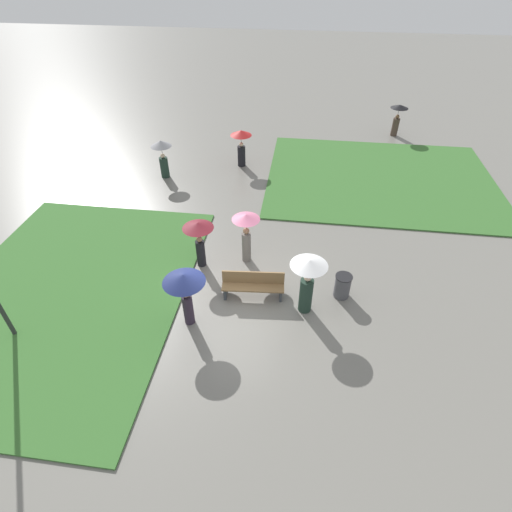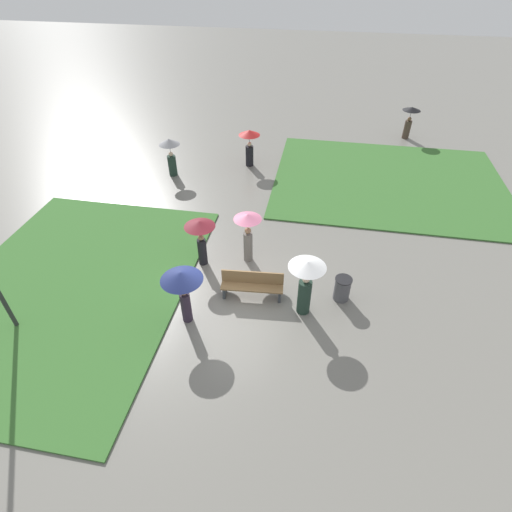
% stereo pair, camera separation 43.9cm
% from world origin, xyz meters
% --- Properties ---
extents(ground_plane, '(90.00, 90.00, 0.00)m').
position_xyz_m(ground_plane, '(0.00, 0.00, 0.00)').
color(ground_plane, slate).
extents(lawn_patch_near, '(7.34, 9.96, 0.06)m').
position_xyz_m(lawn_patch_near, '(-5.30, -0.38, 0.03)').
color(lawn_patch_near, '#386B2D').
rests_on(lawn_patch_near, ground_plane).
extents(lawn_patch_far, '(10.37, 8.17, 0.06)m').
position_xyz_m(lawn_patch_far, '(5.42, 8.71, 0.03)').
color(lawn_patch_far, '#386B2D').
rests_on(lawn_patch_far, ground_plane).
extents(park_bench, '(1.96, 0.57, 0.90)m').
position_xyz_m(park_bench, '(0.58, 0.30, 0.48)').
color(park_bench, brown).
rests_on(park_bench, ground_plane).
extents(trash_bin, '(0.53, 0.53, 0.81)m').
position_xyz_m(trash_bin, '(3.34, 0.67, 0.41)').
color(trash_bin, '#4C4C51').
rests_on(trash_bin, ground_plane).
extents(crowd_person_pink, '(0.94, 0.94, 1.89)m').
position_xyz_m(crowd_person_pink, '(0.11, 2.03, 1.30)').
color(crowd_person_pink, slate).
rests_on(crowd_person_pink, ground_plane).
extents(crowd_person_maroon, '(1.03, 1.03, 1.75)m').
position_xyz_m(crowd_person_maroon, '(-1.39, 1.57, 1.30)').
color(crowd_person_maroon, black).
rests_on(crowd_person_maroon, ground_plane).
extents(crowd_person_navy, '(1.18, 1.18, 1.87)m').
position_xyz_m(crowd_person_navy, '(-1.12, -1.04, 1.48)').
color(crowd_person_navy, '#2D2333').
rests_on(crowd_person_navy, ground_plane).
extents(crowd_person_white, '(1.07, 1.07, 1.95)m').
position_xyz_m(crowd_person_white, '(2.21, -0.09, 1.27)').
color(crowd_person_white, '#1E3328').
rests_on(crowd_person_white, ground_plane).
extents(lone_walker_far_path, '(1.01, 1.01, 1.79)m').
position_xyz_m(lone_walker_far_path, '(-1.22, 9.24, 1.24)').
color(lone_walker_far_path, black).
rests_on(lone_walker_far_path, ground_plane).
extents(lone_walker_mid_plaza, '(0.95, 0.95, 1.71)m').
position_xyz_m(lone_walker_mid_plaza, '(6.72, 14.10, 1.12)').
color(lone_walker_mid_plaza, '#47382D').
rests_on(lone_walker_mid_plaza, ground_plane).
extents(lone_walker_near_lawn, '(0.94, 0.94, 1.78)m').
position_xyz_m(lone_walker_near_lawn, '(-4.59, 7.63, 1.20)').
color(lone_walker_near_lawn, '#1E3328').
rests_on(lone_walker_near_lawn, ground_plane).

